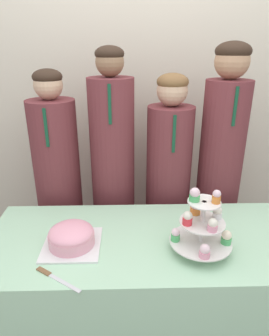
{
  "coord_description": "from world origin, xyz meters",
  "views": [
    {
      "loc": [
        -0.11,
        -0.89,
        1.65
      ],
      "look_at": [
        -0.08,
        0.36,
        1.13
      ],
      "focal_mm": 32.0,
      "sensor_mm": 36.0,
      "label": 1
    }
  ],
  "objects": [
    {
      "name": "cake_knife",
      "position": [
        -0.43,
        0.08,
        0.78
      ],
      "size": [
        0.21,
        0.15,
        0.01
      ],
      "rotation": [
        0.0,
        0.0,
        -0.6
      ],
      "color": "silver",
      "rests_on": "table"
    },
    {
      "name": "student_0",
      "position": [
        -0.56,
        0.89,
        0.72
      ],
      "size": [
        0.29,
        0.3,
        1.53
      ],
      "color": "brown",
      "rests_on": "ground_plane"
    },
    {
      "name": "table",
      "position": [
        0.0,
        0.33,
        0.39
      ],
      "size": [
        1.62,
        0.66,
        0.77
      ],
      "color": "#A8DBB2",
      "rests_on": "ground_plane"
    },
    {
      "name": "round_cake",
      "position": [
        -0.37,
        0.28,
        0.82
      ],
      "size": [
        0.26,
        0.26,
        0.11
      ],
      "color": "white",
      "rests_on": "table"
    },
    {
      "name": "wall_back",
      "position": [
        0.0,
        1.37,
        1.35
      ],
      "size": [
        9.0,
        0.06,
        2.7
      ],
      "color": "beige",
      "rests_on": "ground_plane"
    },
    {
      "name": "student_3",
      "position": [
        0.49,
        0.89,
        0.82
      ],
      "size": [
        0.28,
        0.28,
        1.67
      ],
      "color": "brown",
      "rests_on": "ground_plane"
    },
    {
      "name": "cupcake_stand",
      "position": [
        0.22,
        0.23,
        0.91
      ],
      "size": [
        0.28,
        0.28,
        0.31
      ],
      "color": "silver",
      "rests_on": "table"
    },
    {
      "name": "student_1",
      "position": [
        -0.2,
        0.89,
        0.79
      ],
      "size": [
        0.28,
        0.28,
        1.65
      ],
      "color": "brown",
      "rests_on": "ground_plane"
    },
    {
      "name": "student_2",
      "position": [
        0.16,
        0.89,
        0.72
      ],
      "size": [
        0.29,
        0.29,
        1.5
      ],
      "color": "brown",
      "rests_on": "ground_plane"
    }
  ]
}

